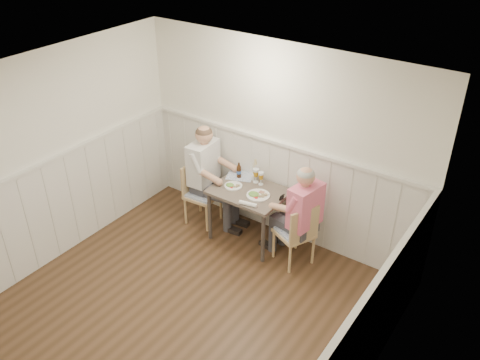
{
  "coord_description": "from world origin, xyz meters",
  "views": [
    {
      "loc": [
        2.85,
        -2.72,
        4.16
      ],
      "look_at": [
        -0.19,
        1.64,
        1.0
      ],
      "focal_mm": 38.0,
      "sensor_mm": 36.0,
      "label": 1
    }
  ],
  "objects": [
    {
      "name": "room_shell",
      "position": [
        0.0,
        0.0,
        1.52
      ],
      "size": [
        4.04,
        4.54,
        2.6
      ],
      "color": "white",
      "rests_on": "ground"
    },
    {
      "name": "plate_diner",
      "position": [
        -0.42,
        1.79,
        0.77
      ],
      "size": [
        0.23,
        0.23,
        0.06
      ],
      "color": "white",
      "rests_on": "dining_table"
    },
    {
      "name": "beer_bottle",
      "position": [
        -0.48,
        2.03,
        0.85
      ],
      "size": [
        0.06,
        0.06,
        0.22
      ],
      "color": "black",
      "rests_on": "dining_table"
    },
    {
      "name": "man_in_pink",
      "position": [
        0.59,
        1.83,
        0.57
      ],
      "size": [
        0.68,
        0.48,
        1.36
      ],
      "color": "#3F3F47",
      "rests_on": "ground"
    },
    {
      "name": "diner_cream",
      "position": [
        -0.92,
        1.89,
        0.61
      ],
      "size": [
        0.7,
        0.48,
        1.46
      ],
      "color": "#3F3F47",
      "rests_on": "ground"
    },
    {
      "name": "dining_table",
      "position": [
        -0.19,
        1.84,
        0.65
      ],
      "size": [
        0.93,
        0.7,
        0.75
      ],
      "color": "#584F45",
      "rests_on": "ground"
    },
    {
      "name": "chair_right",
      "position": [
        0.57,
        1.75,
        0.47
      ],
      "size": [
        0.54,
        0.54,
        0.87
      ],
      "color": "tan",
      "rests_on": "ground"
    },
    {
      "name": "wainscot",
      "position": [
        0.0,
        0.69,
        0.69
      ],
      "size": [
        4.0,
        4.49,
        1.34
      ],
      "color": "silver",
      "rests_on": "ground"
    },
    {
      "name": "ground_plane",
      "position": [
        0.0,
        0.0,
        0.0
      ],
      "size": [
        4.5,
        4.5,
        0.0
      ],
      "primitive_type": "plane",
      "color": "#442E1A"
    },
    {
      "name": "beer_glass_a",
      "position": [
        -0.15,
        2.05,
        0.87
      ],
      "size": [
        0.07,
        0.07,
        0.18
      ],
      "color": "silver",
      "rests_on": "dining_table"
    },
    {
      "name": "gingham_mat",
      "position": [
        -0.49,
        2.07,
        0.75
      ],
      "size": [
        0.42,
        0.38,
        0.01
      ],
      "color": "#5F78AA",
      "rests_on": "dining_table"
    },
    {
      "name": "chair_left",
      "position": [
        -0.98,
        1.8,
        0.48
      ],
      "size": [
        0.45,
        0.45,
        0.88
      ],
      "color": "tan",
      "rests_on": "ground"
    },
    {
      "name": "rolled_napkin",
      "position": [
        -0.0,
        1.54,
        0.77
      ],
      "size": [
        0.23,
        0.09,
        0.05
      ],
      "color": "white",
      "rests_on": "dining_table"
    },
    {
      "name": "grass_vase",
      "position": [
        -0.28,
        2.08,
        0.9
      ],
      "size": [
        0.04,
        0.04,
        0.34
      ],
      "color": "silver",
      "rests_on": "dining_table"
    },
    {
      "name": "plate_man",
      "position": [
        -0.03,
        1.79,
        0.77
      ],
      "size": [
        0.3,
        0.3,
        0.07
      ],
      "color": "white",
      "rests_on": "dining_table"
    },
    {
      "name": "beer_glass_b",
      "position": [
        -0.23,
        2.06,
        0.88
      ],
      "size": [
        0.08,
        0.08,
        0.2
      ],
      "color": "silver",
      "rests_on": "dining_table"
    }
  ]
}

